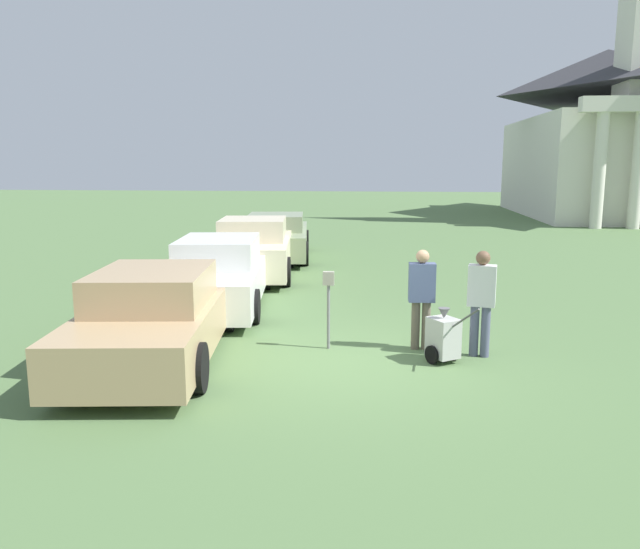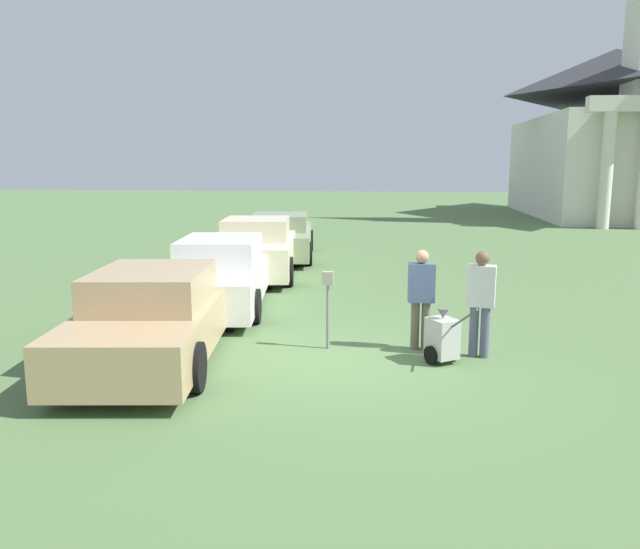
{
  "view_description": "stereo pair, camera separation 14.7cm",
  "coord_description": "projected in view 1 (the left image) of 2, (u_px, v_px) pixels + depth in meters",
  "views": [
    {
      "loc": [
        0.55,
        -9.1,
        2.99
      ],
      "look_at": [
        -0.57,
        1.46,
        1.1
      ],
      "focal_mm": 35.0,
      "sensor_mm": 36.0,
      "label": 1
    },
    {
      "loc": [
        0.69,
        -9.09,
        2.99
      ],
      "look_at": [
        -0.57,
        1.46,
        1.1
      ],
      "focal_mm": 35.0,
      "sensor_mm": 36.0,
      "label": 2
    }
  ],
  "objects": [
    {
      "name": "ground_plane",
      "position": [
        347.0,
        363.0,
        9.49
      ],
      "size": [
        120.0,
        120.0,
        0.0
      ],
      "primitive_type": "plane",
      "color": "#517042"
    },
    {
      "name": "parked_car_tan",
      "position": [
        157.0,
        317.0,
        9.62
      ],
      "size": [
        2.42,
        5.14,
        1.43
      ],
      "rotation": [
        0.0,
        0.0,
        0.12
      ],
      "color": "tan",
      "rests_on": "ground_plane"
    },
    {
      "name": "parked_car_white",
      "position": [
        220.0,
        274.0,
        13.27
      ],
      "size": [
        2.4,
        5.42,
        1.47
      ],
      "rotation": [
        0.0,
        0.0,
        0.12
      ],
      "color": "silver",
      "rests_on": "ground_plane"
    },
    {
      "name": "parked_car_cream",
      "position": [
        254.0,
        249.0,
        16.67
      ],
      "size": [
        2.46,
        4.86,
        1.57
      ],
      "rotation": [
        0.0,
        0.0,
        0.12
      ],
      "color": "beige",
      "rests_on": "ground_plane"
    },
    {
      "name": "parked_car_sage",
      "position": [
        276.0,
        237.0,
        20.02
      ],
      "size": [
        2.57,
        5.47,
        1.42
      ],
      "rotation": [
        0.0,
        0.0,
        0.12
      ],
      "color": "gray",
      "rests_on": "ground_plane"
    },
    {
      "name": "parking_meter",
      "position": [
        328.0,
        295.0,
        10.09
      ],
      "size": [
        0.18,
        0.09,
        1.28
      ],
      "color": "slate",
      "rests_on": "ground_plane"
    },
    {
      "name": "person_worker",
      "position": [
        422.0,
        293.0,
        10.06
      ],
      "size": [
        0.43,
        0.24,
        1.64
      ],
      "rotation": [
        0.0,
        0.0,
        3.2
      ],
      "color": "#665B4C",
      "rests_on": "ground_plane"
    },
    {
      "name": "person_supervisor",
      "position": [
        481.0,
        297.0,
        9.67
      ],
      "size": [
        0.46,
        0.3,
        1.68
      ],
      "rotation": [
        0.0,
        0.0,
        2.94
      ],
      "color": "#515670",
      "rests_on": "ground_plane"
    },
    {
      "name": "equipment_cart",
      "position": [
        443.0,
        337.0,
        9.48
      ],
      "size": [
        0.71,
        0.93,
        1.0
      ],
      "rotation": [
        0.0,
        0.0,
        0.59
      ],
      "color": "#B2B2AD",
      "rests_on": "ground_plane"
    },
    {
      "name": "church",
      "position": [
        606.0,
        127.0,
        35.4
      ],
      "size": [
        8.63,
        15.71,
        19.25
      ],
      "color": "silver",
      "rests_on": "ground_plane"
    }
  ]
}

